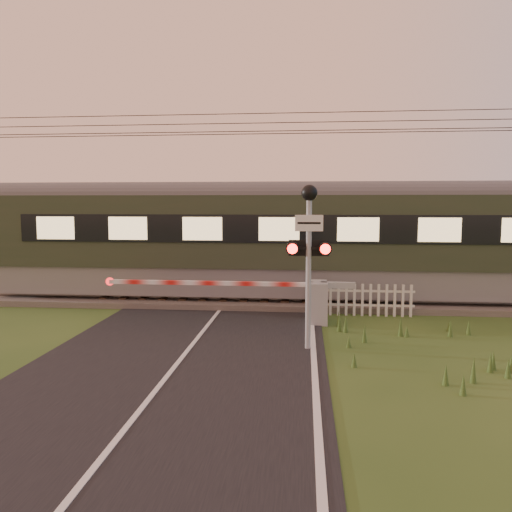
# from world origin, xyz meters

# --- Properties ---
(ground) EXTENTS (160.00, 160.00, 0.00)m
(ground) POSITION_xyz_m (0.00, 0.00, 0.00)
(ground) COLOR #2A481B
(ground) RESTS_ON ground
(road) EXTENTS (6.00, 140.00, 0.03)m
(road) POSITION_xyz_m (0.02, -0.23, 0.01)
(road) COLOR black
(road) RESTS_ON ground
(track_bed) EXTENTS (140.00, 3.40, 0.39)m
(track_bed) POSITION_xyz_m (0.00, 6.50, 0.07)
(track_bed) COLOR #47423D
(track_bed) RESTS_ON ground
(overhead_wires) EXTENTS (120.00, 0.62, 0.62)m
(overhead_wires) POSITION_xyz_m (0.00, 6.50, 5.72)
(overhead_wires) COLOR black
(overhead_wires) RESTS_ON ground
(boom_gate) EXTENTS (6.94, 0.87, 1.15)m
(boom_gate) POSITION_xyz_m (2.56, 3.67, 0.63)
(boom_gate) COLOR gray
(boom_gate) RESTS_ON ground
(crossing_signal) EXTENTS (0.93, 0.37, 3.64)m
(crossing_signal) POSITION_xyz_m (2.63, 1.14, 2.50)
(crossing_signal) COLOR gray
(crossing_signal) RESTS_ON ground
(picket_fence) EXTENTS (2.50, 0.08, 0.93)m
(picket_fence) POSITION_xyz_m (4.44, 4.60, 0.47)
(picket_fence) COLOR silver
(picket_fence) RESTS_ON ground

